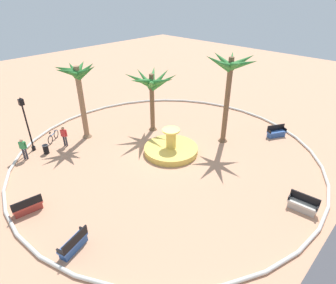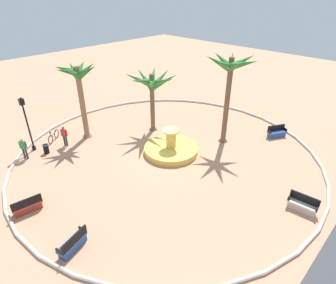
% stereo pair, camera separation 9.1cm
% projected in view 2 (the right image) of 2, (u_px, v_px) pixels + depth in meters
% --- Properties ---
extents(ground_plane, '(80.00, 80.00, 0.00)m').
position_uv_depth(ground_plane, '(167.00, 154.00, 21.31)').
color(ground_plane, tan).
extents(plaza_curb, '(22.17, 22.17, 0.20)m').
position_uv_depth(plaza_curb, '(167.00, 153.00, 21.27)').
color(plaza_curb, silver).
rests_on(plaza_curb, ground).
extents(fountain, '(4.07, 4.07, 1.94)m').
position_uv_depth(fountain, '(171.00, 149.00, 21.41)').
color(fountain, gold).
rests_on(fountain, ground).
extents(palm_tree_near_fountain, '(3.90, 3.98, 7.01)m').
position_uv_depth(palm_tree_near_fountain, '(230.00, 74.00, 20.34)').
color(palm_tree_near_fountain, brown).
rests_on(palm_tree_near_fountain, ground).
extents(palm_tree_by_curb, '(3.21, 3.20, 6.18)m').
position_uv_depth(palm_tree_by_curb, '(79.00, 81.00, 21.42)').
color(palm_tree_by_curb, '#8E6B4C').
rests_on(palm_tree_by_curb, ground).
extents(palm_tree_mid_plaza, '(4.49, 4.48, 5.22)m').
position_uv_depth(palm_tree_mid_plaza, '(152.00, 84.00, 22.84)').
color(palm_tree_mid_plaza, brown).
rests_on(palm_tree_mid_plaza, ground).
extents(bench_east, '(0.65, 1.64, 1.00)m').
position_uv_depth(bench_east, '(302.00, 206.00, 15.88)').
color(bench_east, beige).
rests_on(bench_east, ground).
extents(bench_west, '(1.65, 0.72, 1.00)m').
position_uv_depth(bench_west, '(27.00, 206.00, 15.83)').
color(bench_west, '#B73D33').
rests_on(bench_west, ground).
extents(bench_north, '(1.68, 0.94, 1.00)m').
position_uv_depth(bench_north, '(73.00, 244.00, 13.55)').
color(bench_north, '#335BA8').
rests_on(bench_north, ground).
extents(bench_southeast, '(1.64, 1.22, 1.00)m').
position_uv_depth(bench_southeast, '(277.00, 133.00, 23.54)').
color(bench_southeast, '#335BA8').
rests_on(bench_southeast, ground).
extents(lamppost, '(0.32, 0.32, 4.31)m').
position_uv_depth(lamppost, '(26.00, 120.00, 20.65)').
color(lamppost, black).
rests_on(lamppost, ground).
extents(trash_bin, '(0.46, 0.46, 0.73)m').
position_uv_depth(trash_bin, '(46.00, 149.00, 21.26)').
color(trash_bin, black).
rests_on(trash_bin, ground).
extents(bicycle_red_frame, '(1.41, 1.08, 0.94)m').
position_uv_depth(bicycle_red_frame, '(54.00, 136.00, 22.96)').
color(bicycle_red_frame, black).
rests_on(bicycle_red_frame, ground).
extents(person_cyclist_helmet, '(0.36, 0.44, 1.65)m').
position_uv_depth(person_cyclist_helmet, '(64.00, 135.00, 21.98)').
color(person_cyclist_helmet, '#33333D').
rests_on(person_cyclist_helmet, ground).
extents(person_cyclist_photo, '(0.42, 0.38, 1.69)m').
position_uv_depth(person_cyclist_photo, '(24.00, 148.00, 20.29)').
color(person_cyclist_photo, '#33333D').
rests_on(person_cyclist_photo, ground).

